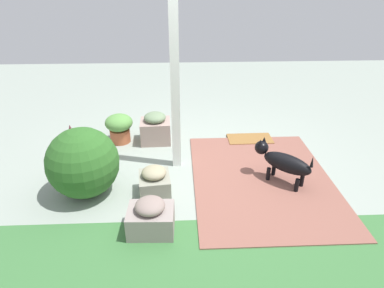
{
  "coord_description": "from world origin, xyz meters",
  "views": [
    {
      "loc": [
        0.31,
        3.82,
        2.46
      ],
      "look_at": [
        0.15,
        0.04,
        0.45
      ],
      "focal_mm": 30.85,
      "sensor_mm": 36.0,
      "label": 1
    }
  ],
  "objects": [
    {
      "name": "stone_planter_mid",
      "position": [
        0.62,
        0.49,
        0.17
      ],
      "size": [
        0.41,
        0.44,
        0.38
      ],
      "color": "gray",
      "rests_on": "ground"
    },
    {
      "name": "porch_pillar",
      "position": [
        0.35,
        -0.2,
        1.14
      ],
      "size": [
        0.11,
        0.11,
        2.28
      ],
      "primitive_type": "cube",
      "color": "white",
      "rests_on": "ground"
    },
    {
      "name": "stone_planter_nearest",
      "position": [
        0.68,
        -0.93,
        0.23
      ],
      "size": [
        0.48,
        0.42,
        0.49
      ],
      "color": "gray",
      "rests_on": "ground"
    },
    {
      "name": "terracotta_pot_broad",
      "position": [
        1.25,
        -0.94,
        0.26
      ],
      "size": [
        0.43,
        0.43,
        0.46
      ],
      "color": "#B05B39",
      "rests_on": "ground"
    },
    {
      "name": "stone_planter_far",
      "position": [
        0.62,
        1.14,
        0.18
      ],
      "size": [
        0.49,
        0.39,
        0.4
      ],
      "color": "gray",
      "rests_on": "ground"
    },
    {
      "name": "brick_path",
      "position": [
        -0.77,
        0.24,
        0.01
      ],
      "size": [
        1.8,
        2.4,
        0.02
      ],
      "primitive_type": "cube",
      "color": "brown",
      "rests_on": "ground"
    },
    {
      "name": "dog",
      "position": [
        -0.99,
        0.31,
        0.31
      ],
      "size": [
        0.67,
        0.64,
        0.54
      ],
      "color": "black",
      "rests_on": "ground"
    },
    {
      "name": "ground_plane",
      "position": [
        0.0,
        0.0,
        0.0
      ],
      "size": [
        12.0,
        12.0,
        0.0
      ],
      "primitive_type": "plane",
      "color": "#8F9B90"
    },
    {
      "name": "round_shrub",
      "position": [
        1.46,
        0.42,
        0.43
      ],
      "size": [
        0.86,
        0.86,
        0.86
      ],
      "primitive_type": "sphere",
      "color": "#2B5E23",
      "rests_on": "ground"
    },
    {
      "name": "doormat",
      "position": [
        -0.84,
        -0.9,
        0.01
      ],
      "size": [
        0.72,
        0.38,
        0.03
      ],
      "primitive_type": "cube",
      "rotation": [
        0.0,
        0.0,
        0.01
      ],
      "color": "olive",
      "rests_on": "ground"
    },
    {
      "name": "terracotta_pot_spiky",
      "position": [
        1.86,
        -0.49,
        0.24
      ],
      "size": [
        0.26,
        0.26,
        0.51
      ],
      "color": "#A45439",
      "rests_on": "ground"
    }
  ]
}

